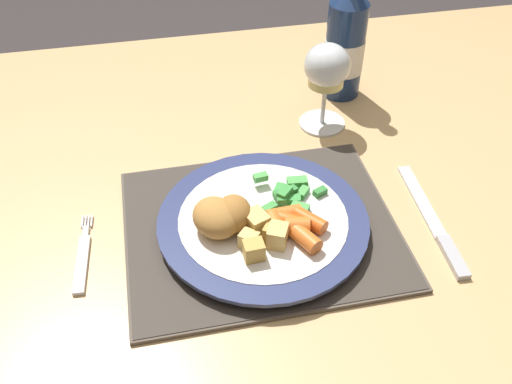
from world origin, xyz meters
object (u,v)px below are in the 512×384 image
at_px(dining_table, 235,205).
at_px(table_knife, 436,227).
at_px(fork, 83,258).
at_px(dinner_plate, 263,223).
at_px(wine_glass, 327,71).
at_px(bottle, 345,43).

bearing_deg(dining_table, table_knife, -38.13).
xyz_separation_m(dining_table, fork, (-0.22, -0.15, 0.09)).
relative_size(dining_table, dinner_plate, 5.45).
bearing_deg(wine_glass, table_knife, -73.28).
height_order(fork, bottle, bottle).
relative_size(dinner_plate, wine_glass, 1.93).
distance_m(dining_table, bottle, 0.33).
relative_size(dinner_plate, fork, 2.04).
height_order(dinner_plate, fork, dinner_plate).
distance_m(table_knife, bottle, 0.36).
bearing_deg(fork, wine_glass, 30.28).
height_order(dining_table, dinner_plate, dinner_plate).
distance_m(dinner_plate, fork, 0.23).
height_order(dinner_plate, bottle, bottle).
xyz_separation_m(fork, wine_glass, (0.38, 0.22, 0.10)).
xyz_separation_m(dining_table, bottle, (0.22, 0.16, 0.18)).
bearing_deg(table_knife, fork, 174.88).
relative_size(dining_table, wine_glass, 10.53).
relative_size(wine_glass, bottle, 0.57).
bearing_deg(dinner_plate, table_knife, -10.53).
bearing_deg(bottle, fork, -144.91).
distance_m(table_knife, wine_glass, 0.29).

